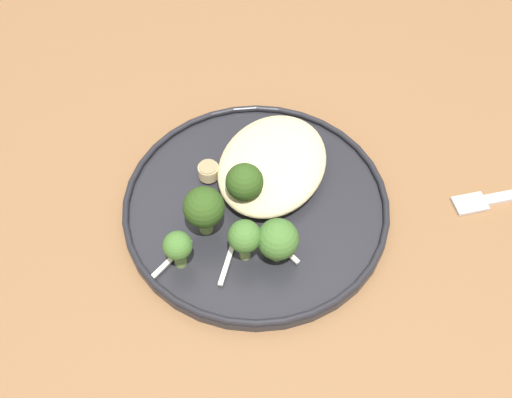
{
  "coord_description": "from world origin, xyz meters",
  "views": [
    {
      "loc": [
        0.38,
        0.14,
        1.3
      ],
      "look_at": [
        0.01,
        -0.01,
        0.76
      ],
      "focal_mm": 43.67,
      "sensor_mm": 36.0,
      "label": 1
    }
  ],
  "objects_px": {
    "dinner_plate": "(256,205)",
    "seared_scallop_front_small": "(240,149)",
    "seared_scallop_half_hidden": "(210,169)",
    "broccoli_floret_center_pile": "(242,236)",
    "seared_scallop_left_edge": "(275,171)",
    "broccoli_floret_small_sprig": "(278,240)",
    "broccoli_floret_beside_noodles": "(204,208)",
    "broccoli_floret_near_rim": "(178,247)",
    "seared_scallop_right_edge": "(258,195)",
    "broccoli_floret_right_tilted": "(244,183)"
  },
  "relations": [
    {
      "from": "broccoli_floret_small_sprig",
      "to": "broccoli_floret_center_pile",
      "type": "bearing_deg",
      "value": -69.05
    },
    {
      "from": "dinner_plate",
      "to": "broccoli_floret_center_pile",
      "type": "height_order",
      "value": "broccoli_floret_center_pile"
    },
    {
      "from": "seared_scallop_front_small",
      "to": "seared_scallop_half_hidden",
      "type": "xyz_separation_m",
      "value": [
        0.04,
        -0.02,
        0.0
      ]
    },
    {
      "from": "broccoli_floret_center_pile",
      "to": "broccoli_floret_near_rim",
      "type": "height_order",
      "value": "broccoli_floret_center_pile"
    },
    {
      "from": "seared_scallop_left_edge",
      "to": "broccoli_floret_small_sprig",
      "type": "bearing_deg",
      "value": 22.97
    },
    {
      "from": "dinner_plate",
      "to": "seared_scallop_front_small",
      "type": "distance_m",
      "value": 0.07
    },
    {
      "from": "seared_scallop_half_hidden",
      "to": "seared_scallop_left_edge",
      "type": "relative_size",
      "value": 0.87
    },
    {
      "from": "seared_scallop_half_hidden",
      "to": "broccoli_floret_right_tilted",
      "type": "distance_m",
      "value": 0.06
    },
    {
      "from": "broccoli_floret_right_tilted",
      "to": "broccoli_floret_near_rim",
      "type": "height_order",
      "value": "broccoli_floret_right_tilted"
    },
    {
      "from": "broccoli_floret_beside_noodles",
      "to": "broccoli_floret_center_pile",
      "type": "relative_size",
      "value": 1.15
    },
    {
      "from": "seared_scallop_front_small",
      "to": "seared_scallop_left_edge",
      "type": "distance_m",
      "value": 0.05
    },
    {
      "from": "dinner_plate",
      "to": "seared_scallop_left_edge",
      "type": "height_order",
      "value": "seared_scallop_left_edge"
    },
    {
      "from": "seared_scallop_front_small",
      "to": "broccoli_floret_right_tilted",
      "type": "xyz_separation_m",
      "value": [
        0.06,
        0.03,
        0.03
      ]
    },
    {
      "from": "seared_scallop_half_hidden",
      "to": "broccoli_floret_small_sprig",
      "type": "bearing_deg",
      "value": 57.46
    },
    {
      "from": "broccoli_floret_right_tilted",
      "to": "broccoli_floret_beside_noodles",
      "type": "relative_size",
      "value": 1.01
    },
    {
      "from": "broccoli_floret_near_rim",
      "to": "broccoli_floret_right_tilted",
      "type": "bearing_deg",
      "value": 160.71
    },
    {
      "from": "seared_scallop_front_small",
      "to": "broccoli_floret_center_pile",
      "type": "bearing_deg",
      "value": 24.46
    },
    {
      "from": "seared_scallop_half_hidden",
      "to": "broccoli_floret_center_pile",
      "type": "relative_size",
      "value": 0.42
    },
    {
      "from": "broccoli_floret_near_rim",
      "to": "broccoli_floret_small_sprig",
      "type": "distance_m",
      "value": 0.1
    },
    {
      "from": "seared_scallop_half_hidden",
      "to": "broccoli_floret_beside_noodles",
      "type": "distance_m",
      "value": 0.08
    },
    {
      "from": "broccoli_floret_right_tilted",
      "to": "broccoli_floret_center_pile",
      "type": "relative_size",
      "value": 1.15
    },
    {
      "from": "dinner_plate",
      "to": "seared_scallop_left_edge",
      "type": "xyz_separation_m",
      "value": [
        -0.04,
        0.0,
        0.01
      ]
    },
    {
      "from": "seared_scallop_right_edge",
      "to": "broccoli_floret_beside_noodles",
      "type": "distance_m",
      "value": 0.07
    },
    {
      "from": "broccoli_floret_beside_noodles",
      "to": "broccoli_floret_small_sprig",
      "type": "bearing_deg",
      "value": 89.02
    },
    {
      "from": "seared_scallop_half_hidden",
      "to": "broccoli_floret_small_sprig",
      "type": "relative_size",
      "value": 0.44
    },
    {
      "from": "seared_scallop_left_edge",
      "to": "broccoli_floret_small_sprig",
      "type": "distance_m",
      "value": 0.1
    },
    {
      "from": "seared_scallop_front_small",
      "to": "seared_scallop_left_edge",
      "type": "bearing_deg",
      "value": 73.72
    },
    {
      "from": "seared_scallop_right_edge",
      "to": "broccoli_floret_near_rim",
      "type": "bearing_deg",
      "value": -22.16
    },
    {
      "from": "dinner_plate",
      "to": "seared_scallop_right_edge",
      "type": "bearing_deg",
      "value": -178.12
    },
    {
      "from": "dinner_plate",
      "to": "seared_scallop_right_edge",
      "type": "relative_size",
      "value": 10.36
    },
    {
      "from": "seared_scallop_front_small",
      "to": "seared_scallop_half_hidden",
      "type": "height_order",
      "value": "seared_scallop_half_hidden"
    },
    {
      "from": "seared_scallop_right_edge",
      "to": "broccoli_floret_right_tilted",
      "type": "relative_size",
      "value": 0.45
    },
    {
      "from": "dinner_plate",
      "to": "broccoli_floret_beside_noodles",
      "type": "height_order",
      "value": "broccoli_floret_beside_noodles"
    },
    {
      "from": "broccoli_floret_beside_noodles",
      "to": "broccoli_floret_near_rim",
      "type": "bearing_deg",
      "value": -7.38
    },
    {
      "from": "broccoli_floret_center_pile",
      "to": "broccoli_floret_small_sprig",
      "type": "xyz_separation_m",
      "value": [
        -0.01,
        0.03,
        -0.0
      ]
    },
    {
      "from": "seared_scallop_front_small",
      "to": "broccoli_floret_center_pile",
      "type": "height_order",
      "value": "broccoli_floret_center_pile"
    },
    {
      "from": "dinner_plate",
      "to": "broccoli_floret_center_pile",
      "type": "bearing_deg",
      "value": 9.95
    },
    {
      "from": "seared_scallop_left_edge",
      "to": "broccoli_floret_small_sprig",
      "type": "height_order",
      "value": "broccoli_floret_small_sprig"
    },
    {
      "from": "seared_scallop_half_hidden",
      "to": "broccoli_floret_center_pile",
      "type": "distance_m",
      "value": 0.11
    },
    {
      "from": "dinner_plate",
      "to": "seared_scallop_left_edge",
      "type": "relative_size",
      "value": 10.91
    },
    {
      "from": "broccoli_floret_beside_noodles",
      "to": "broccoli_floret_small_sprig",
      "type": "xyz_separation_m",
      "value": [
        0.0,
        0.08,
        -0.01
      ]
    },
    {
      "from": "broccoli_floret_beside_noodles",
      "to": "broccoli_floret_small_sprig",
      "type": "height_order",
      "value": "broccoli_floret_beside_noodles"
    },
    {
      "from": "seared_scallop_half_hidden",
      "to": "broccoli_floret_small_sprig",
      "type": "distance_m",
      "value": 0.13
    },
    {
      "from": "seared_scallop_right_edge",
      "to": "seared_scallop_left_edge",
      "type": "xyz_separation_m",
      "value": [
        -0.04,
        0.01,
        0.0
      ]
    },
    {
      "from": "broccoli_floret_small_sprig",
      "to": "broccoli_floret_right_tilted",
      "type": "bearing_deg",
      "value": -129.35
    },
    {
      "from": "broccoli_floret_small_sprig",
      "to": "broccoli_floret_near_rim",
      "type": "bearing_deg",
      "value": -62.02
    },
    {
      "from": "dinner_plate",
      "to": "seared_scallop_half_hidden",
      "type": "relative_size",
      "value": 12.59
    },
    {
      "from": "broccoli_floret_beside_noodles",
      "to": "broccoli_floret_right_tilted",
      "type": "bearing_deg",
      "value": 149.46
    },
    {
      "from": "broccoli_floret_beside_noodles",
      "to": "broccoli_floret_center_pile",
      "type": "xyz_separation_m",
      "value": [
        0.01,
        0.05,
        -0.0
      ]
    },
    {
      "from": "broccoli_floret_right_tilted",
      "to": "broccoli_floret_small_sprig",
      "type": "distance_m",
      "value": 0.07
    }
  ]
}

